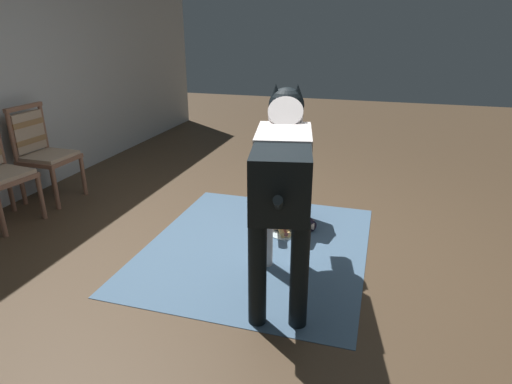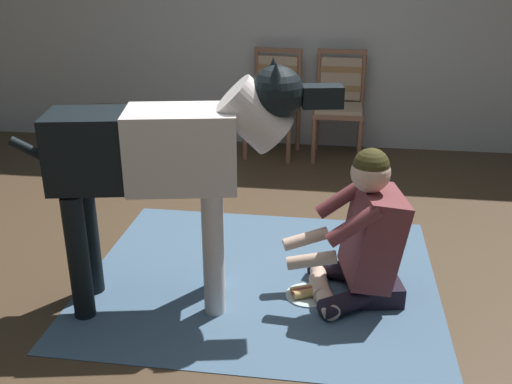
{
  "view_description": "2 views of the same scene",
  "coord_description": "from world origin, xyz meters",
  "px_view_note": "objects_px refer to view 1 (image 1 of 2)",
  "views": [
    {
      "loc": [
        -3.06,
        -0.79,
        1.73
      ],
      "look_at": [
        0.07,
        0.13,
        0.45
      ],
      "focal_mm": 30.25,
      "sensor_mm": 36.0,
      "label": 1
    },
    {
      "loc": [
        0.39,
        -2.91,
        1.79
      ],
      "look_at": [
        -0.03,
        -0.02,
        0.6
      ],
      "focal_mm": 41.03,
      "sensor_mm": 36.0,
      "label": 2
    }
  ],
  "objects_px": {
    "person_sitting_on_floor": "(286,185)",
    "hot_dog_on_plate": "(284,231)",
    "dining_chair_right_of_pair": "(41,149)",
    "large_dog": "(283,169)"
  },
  "relations": [
    {
      "from": "person_sitting_on_floor",
      "to": "dining_chair_right_of_pair",
      "type": "bearing_deg",
      "value": 93.85
    },
    {
      "from": "dining_chair_right_of_pair",
      "to": "person_sitting_on_floor",
      "type": "height_order",
      "value": "dining_chair_right_of_pair"
    },
    {
      "from": "dining_chair_right_of_pair",
      "to": "hot_dog_on_plate",
      "type": "height_order",
      "value": "dining_chair_right_of_pair"
    },
    {
      "from": "dining_chair_right_of_pair",
      "to": "person_sitting_on_floor",
      "type": "xyz_separation_m",
      "value": [
        0.17,
        -2.52,
        -0.18
      ]
    },
    {
      "from": "dining_chair_right_of_pair",
      "to": "large_dog",
      "type": "bearing_deg",
      "value": -107.13
    },
    {
      "from": "person_sitting_on_floor",
      "to": "hot_dog_on_plate",
      "type": "height_order",
      "value": "person_sitting_on_floor"
    },
    {
      "from": "large_dog",
      "to": "hot_dog_on_plate",
      "type": "distance_m",
      "value": 1.1
    },
    {
      "from": "large_dog",
      "to": "hot_dog_on_plate",
      "type": "bearing_deg",
      "value": 11.17
    },
    {
      "from": "dining_chair_right_of_pair",
      "to": "hot_dog_on_plate",
      "type": "xyz_separation_m",
      "value": [
        -0.12,
        -2.58,
        -0.52
      ]
    },
    {
      "from": "dining_chair_right_of_pair",
      "to": "hot_dog_on_plate",
      "type": "distance_m",
      "value": 2.63
    }
  ]
}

